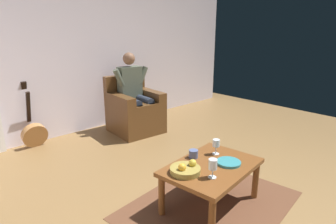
{
  "coord_description": "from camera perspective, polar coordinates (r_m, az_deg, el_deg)",
  "views": [
    {
      "loc": [
        2.16,
        1.17,
        1.65
      ],
      "look_at": [
        -0.27,
        -1.47,
        0.59
      ],
      "focal_mm": 30.78,
      "sensor_mm": 36.0,
      "label": 1
    }
  ],
  "objects": [
    {
      "name": "wine_glass_near",
      "position": [
        2.92,
        9.51,
        -6.28
      ],
      "size": [
        0.07,
        0.07,
        0.16
      ],
      "color": "silver",
      "rests_on": "coffee_table"
    },
    {
      "name": "decorative_dish",
      "position": [
        2.79,
        11.92,
        -9.75
      ],
      "size": [
        0.23,
        0.23,
        0.02
      ],
      "primitive_type": "cylinder",
      "color": "teal",
      "rests_on": "coffee_table"
    },
    {
      "name": "fruit_bowl",
      "position": [
        2.57,
        3.5,
        -11.27
      ],
      "size": [
        0.27,
        0.27,
        0.11
      ],
      "color": "olive",
      "rests_on": "coffee_table"
    },
    {
      "name": "guitar",
      "position": [
        4.53,
        -24.99,
        -3.72
      ],
      "size": [
        0.35,
        0.31,
        0.93
      ],
      "color": "#B37B45",
      "rests_on": "ground"
    },
    {
      "name": "coffee_table",
      "position": [
        2.77,
        8.62,
        -11.51
      ],
      "size": [
        0.98,
        0.74,
        0.43
      ],
      "rotation": [
        0.0,
        0.0,
        0.12
      ],
      "color": "brown",
      "rests_on": "ground"
    },
    {
      "name": "armchair",
      "position": [
        4.73,
        -6.68,
        0.12
      ],
      "size": [
        0.78,
        0.8,
        0.9
      ],
      "rotation": [
        0.0,
        0.0,
        -0.08
      ],
      "color": "brown",
      "rests_on": "ground"
    },
    {
      "name": "rug",
      "position": [
        2.95,
        8.31,
        -17.72
      ],
      "size": [
        1.75,
        1.41,
        0.01
      ],
      "primitive_type": "cube",
      "rotation": [
        0.0,
        0.0,
        0.12
      ],
      "color": "brown",
      "rests_on": "ground"
    },
    {
      "name": "candle_jar",
      "position": [
        2.85,
        5.06,
        -8.26
      ],
      "size": [
        0.09,
        0.09,
        0.08
      ],
      "primitive_type": "cylinder",
      "color": "slate",
      "rests_on": "coffee_table"
    },
    {
      "name": "wine_glass_far",
      "position": [
        2.48,
        8.86,
        -10.41
      ],
      "size": [
        0.07,
        0.07,
        0.17
      ],
      "color": "silver",
      "rests_on": "coffee_table"
    },
    {
      "name": "person_seated",
      "position": [
        4.63,
        -6.72,
        4.22
      ],
      "size": [
        0.64,
        0.61,
        1.28
      ],
      "rotation": [
        0.0,
        0.0,
        -0.08
      ],
      "color": "#525C4C",
      "rests_on": "ground"
    },
    {
      "name": "ground_plane",
      "position": [
        2.96,
        16.47,
        -18.22
      ],
      "size": [
        7.51,
        7.51,
        0.0
      ],
      "primitive_type": "plane",
      "color": "brown"
    },
    {
      "name": "wall_back",
      "position": [
        4.85,
        -16.44,
        11.74
      ],
      "size": [
        6.56,
        0.06,
        2.62
      ],
      "primitive_type": "cube",
      "color": "silver",
      "rests_on": "ground"
    }
  ]
}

